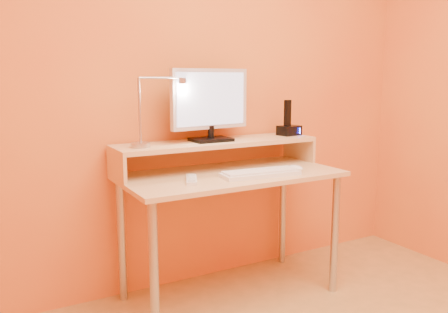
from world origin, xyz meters
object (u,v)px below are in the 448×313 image
phone_dock (289,130)px  remote_control (192,180)px  monitor_panel (210,99)px  keyboard (261,174)px  mouse (296,168)px  lamp_base (141,145)px

phone_dock → remote_control: (-0.79, -0.24, -0.18)m
monitor_panel → keyboard: size_ratio=1.15×
mouse → keyboard: bearing=173.5°
phone_dock → remote_control: bearing=-171.3°
mouse → remote_control: mouse is taller
lamp_base → keyboard: bearing=-25.7°
mouse → remote_control: 0.63m
keyboard → remote_control: size_ratio=2.25×
phone_dock → mouse: (-0.17, -0.28, -0.17)m
lamp_base → phone_dock: phone_dock is taller
mouse → phone_dock: bearing=49.4°
monitor_panel → phone_dock: monitor_panel is taller
monitor_panel → lamp_base: monitor_panel is taller
lamp_base → remote_control: lamp_base is taller
lamp_base → mouse: lamp_base is taller
phone_dock → mouse: phone_dock is taller
monitor_panel → mouse: (0.38, -0.29, -0.38)m
lamp_base → mouse: 0.86m
monitor_panel → phone_dock: size_ratio=3.79×
lamp_base → keyboard: (0.57, -0.27, -0.16)m
phone_dock → keyboard: (-0.41, -0.30, -0.18)m
lamp_base → remote_control: size_ratio=0.53×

